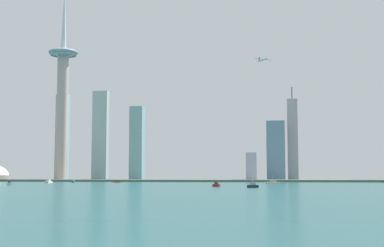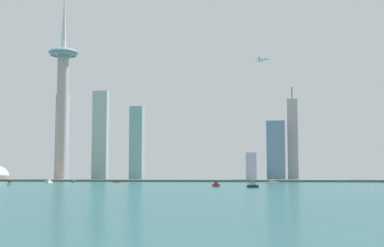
{
  "view_description": "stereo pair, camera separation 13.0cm",
  "coord_description": "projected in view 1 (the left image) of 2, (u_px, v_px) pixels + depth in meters",
  "views": [
    {
      "loc": [
        83.58,
        -315.72,
        10.15
      ],
      "look_at": [
        -40.32,
        457.56,
        82.77
      ],
      "focal_mm": 51.69,
      "sensor_mm": 36.0,
      "label": 1
    },
    {
      "loc": [
        83.71,
        -315.7,
        10.15
      ],
      "look_at": [
        -40.32,
        457.56,
        82.77
      ],
      "focal_mm": 51.69,
      "sensor_mm": 36.0,
      "label": 2
    }
  ],
  "objects": [
    {
      "name": "skyscraper_5",
      "position": [
        62.0,
        137.0,
        945.07
      ],
      "size": [
        21.09,
        12.47,
        153.63
      ],
      "color": "#8FA8B1",
      "rests_on": "ground"
    },
    {
      "name": "boat_0",
      "position": [
        216.0,
        185.0,
        467.11
      ],
      "size": [
        6.95,
        5.15,
        4.22
      ],
      "rotation": [
        0.0,
        0.0,
        2.66
      ],
      "color": "red",
      "rests_on": "ground"
    },
    {
      "name": "ground_plane",
      "position": [
        136.0,
        192.0,
        322.64
      ],
      "size": [
        6000.0,
        6000.0,
        0.0
      ],
      "primitive_type": "plane",
      "color": "#1A4B4D"
    },
    {
      "name": "boat_5",
      "position": [
        253.0,
        186.0,
        430.05
      ],
      "size": [
        9.07,
        6.61,
        9.4
      ],
      "rotation": [
        0.0,
        0.0,
        0.46
      ],
      "color": "#122932",
      "rests_on": "ground"
    },
    {
      "name": "boat_1",
      "position": [
        273.0,
        183.0,
        601.82
      ],
      "size": [
        14.65,
        9.72,
        10.33
      ],
      "rotation": [
        0.0,
        0.0,
        0.44
      ],
      "color": "beige",
      "rests_on": "ground"
    },
    {
      "name": "boat_7",
      "position": [
        73.0,
        182.0,
        715.79
      ],
      "size": [
        4.33,
        7.94,
        3.17
      ],
      "rotation": [
        0.0,
        0.0,
        1.77
      ],
      "color": "#194C8E",
      "rests_on": "ground"
    },
    {
      "name": "waterfront_pier",
      "position": [
        222.0,
        181.0,
        789.75
      ],
      "size": [
        805.94,
        60.36,
        3.05
      ],
      "primitive_type": "cube",
      "color": "#586955",
      "rests_on": "ground"
    },
    {
      "name": "skyscraper_8",
      "position": [
        293.0,
        140.0,
        871.94
      ],
      "size": [
        16.09,
        14.93,
        149.13
      ],
      "color": "#B4A2A2",
      "rests_on": "ground"
    },
    {
      "name": "observation_tower",
      "position": [
        63.0,
        89.0,
        872.73
      ],
      "size": [
        46.83,
        46.83,
        314.79
      ],
      "color": "#BDA09A",
      "rests_on": "ground"
    },
    {
      "name": "skyscraper_1",
      "position": [
        100.0,
        136.0,
        911.89
      ],
      "size": [
        24.89,
        14.53,
        148.33
      ],
      "color": "#9CAFAE",
      "rests_on": "ground"
    },
    {
      "name": "skyscraper_0",
      "position": [
        251.0,
        167.0,
        807.21
      ],
      "size": [
        15.52,
        14.47,
        42.26
      ],
      "color": "#B0A9CA",
      "rests_on": "ground"
    },
    {
      "name": "skyscraper_7",
      "position": [
        137.0,
        144.0,
        894.49
      ],
      "size": [
        21.26,
        19.63,
        120.45
      ],
      "color": "#7CA5AB",
      "rests_on": "ground"
    },
    {
      "name": "skyscraper_2",
      "position": [
        276.0,
        151.0,
        851.79
      ],
      "size": [
        28.0,
        27.48,
        92.56
      ],
      "color": "#66859F",
      "rests_on": "ground"
    },
    {
      "name": "airplane",
      "position": [
        263.0,
        60.0,
        816.3
      ],
      "size": [
        23.86,
        22.95,
        7.46
      ],
      "rotation": [
        0.0,
        0.0,
        5.3
      ],
      "color": "silver"
    },
    {
      "name": "boat_6",
      "position": [
        9.0,
        183.0,
        552.23
      ],
      "size": [
        8.33,
        9.27,
        7.73
      ],
      "rotation": [
        0.0,
        0.0,
        2.26
      ],
      "color": "beige",
      "rests_on": "ground"
    },
    {
      "name": "boat_4",
      "position": [
        48.0,
        182.0,
        667.87
      ],
      "size": [
        5.46,
        13.47,
        4.88
      ],
      "rotation": [
        0.0,
        0.0,
        4.74
      ],
      "color": "beige",
      "rests_on": "ground"
    },
    {
      "name": "boat_2",
      "position": [
        117.0,
        182.0,
        712.67
      ],
      "size": [
        9.39,
        9.21,
        3.4
      ],
      "rotation": [
        0.0,
        0.0,
        0.77
      ],
      "color": "#B13022",
      "rests_on": "ground"
    }
  ]
}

